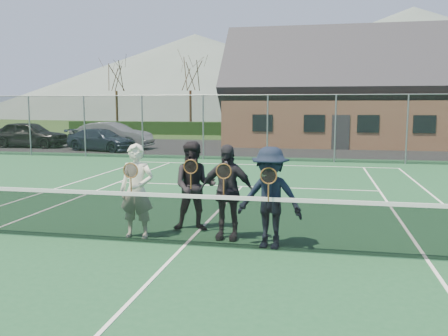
{
  "coord_description": "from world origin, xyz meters",
  "views": [
    {
      "loc": [
        2.34,
        -7.99,
        2.53
      ],
      "look_at": [
        0.42,
        1.5,
        1.25
      ],
      "focal_mm": 38.0,
      "sensor_mm": 36.0,
      "label": 1
    }
  ],
  "objects_px": {
    "tennis_net": "(185,217)",
    "player_b": "(194,186)",
    "car_b": "(112,136)",
    "player_c": "(227,192)",
    "clubhouse": "(347,83)",
    "car_a": "(29,134)",
    "car_c": "(102,140)",
    "player_a": "(137,191)",
    "player_d": "(270,198)"
  },
  "relations": [
    {
      "from": "car_c",
      "to": "player_c",
      "type": "xyz_separation_m",
      "value": [
        10.29,
        -16.06,
        0.31
      ]
    },
    {
      "from": "car_c",
      "to": "player_a",
      "type": "relative_size",
      "value": 2.35
    },
    {
      "from": "clubhouse",
      "to": "player_b",
      "type": "relative_size",
      "value": 8.67
    },
    {
      "from": "car_a",
      "to": "car_c",
      "type": "distance_m",
      "value": 5.46
    },
    {
      "from": "car_a",
      "to": "player_b",
      "type": "height_order",
      "value": "player_b"
    },
    {
      "from": "car_a",
      "to": "car_c",
      "type": "height_order",
      "value": "car_a"
    },
    {
      "from": "car_b",
      "to": "car_a",
      "type": "bearing_deg",
      "value": 92.54
    },
    {
      "from": "player_a",
      "to": "player_d",
      "type": "xyz_separation_m",
      "value": [
        2.54,
        -0.15,
        -0.0
      ]
    },
    {
      "from": "player_c",
      "to": "tennis_net",
      "type": "bearing_deg",
      "value": -137.75
    },
    {
      "from": "clubhouse",
      "to": "player_c",
      "type": "distance_m",
      "value": 23.84
    },
    {
      "from": "tennis_net",
      "to": "player_a",
      "type": "distance_m",
      "value": 1.15
    },
    {
      "from": "clubhouse",
      "to": "player_d",
      "type": "height_order",
      "value": "clubhouse"
    },
    {
      "from": "car_b",
      "to": "player_a",
      "type": "bearing_deg",
      "value": -152.66
    },
    {
      "from": "car_b",
      "to": "player_c",
      "type": "distance_m",
      "value": 20.17
    },
    {
      "from": "car_c",
      "to": "player_a",
      "type": "height_order",
      "value": "player_a"
    },
    {
      "from": "car_a",
      "to": "clubhouse",
      "type": "xyz_separation_m",
      "value": [
        18.96,
        6.16,
        3.2
      ]
    },
    {
      "from": "tennis_net",
      "to": "player_d",
      "type": "bearing_deg",
      "value": 7.18
    },
    {
      "from": "tennis_net",
      "to": "player_b",
      "type": "xyz_separation_m",
      "value": [
        -0.1,
        1.09,
        0.38
      ]
    },
    {
      "from": "player_b",
      "to": "player_d",
      "type": "distance_m",
      "value": 1.85
    },
    {
      "from": "clubhouse",
      "to": "player_d",
      "type": "distance_m",
      "value": 24.13
    },
    {
      "from": "car_b",
      "to": "tennis_net",
      "type": "bearing_deg",
      "value": -150.47
    },
    {
      "from": "car_c",
      "to": "tennis_net",
      "type": "distance_m",
      "value": 19.24
    },
    {
      "from": "clubhouse",
      "to": "player_a",
      "type": "xyz_separation_m",
      "value": [
        -5.04,
        -23.66,
        -3.07
      ]
    },
    {
      "from": "player_b",
      "to": "player_c",
      "type": "bearing_deg",
      "value": -33.45
    },
    {
      "from": "clubhouse",
      "to": "player_c",
      "type": "xyz_separation_m",
      "value": [
        -3.35,
        -23.41,
        -3.07
      ]
    },
    {
      "from": "car_a",
      "to": "player_c",
      "type": "relative_size",
      "value": 2.58
    },
    {
      "from": "car_b",
      "to": "player_d",
      "type": "xyz_separation_m",
      "value": [
        11.13,
        -17.76,
        0.15
      ]
    },
    {
      "from": "car_c",
      "to": "car_a",
      "type": "bearing_deg",
      "value": 91.82
    },
    {
      "from": "player_c",
      "to": "clubhouse",
      "type": "bearing_deg",
      "value": 81.86
    },
    {
      "from": "player_c",
      "to": "player_d",
      "type": "relative_size",
      "value": 1.0
    },
    {
      "from": "player_b",
      "to": "player_d",
      "type": "height_order",
      "value": "same"
    },
    {
      "from": "tennis_net",
      "to": "player_b",
      "type": "bearing_deg",
      "value": 95.48
    },
    {
      "from": "tennis_net",
      "to": "player_d",
      "type": "xyz_separation_m",
      "value": [
        1.51,
        0.19,
        0.38
      ]
    },
    {
      "from": "clubhouse",
      "to": "player_d",
      "type": "xyz_separation_m",
      "value": [
        -2.49,
        -23.81,
        -3.07
      ]
    },
    {
      "from": "clubhouse",
      "to": "car_a",
      "type": "bearing_deg",
      "value": -162.02
    },
    {
      "from": "car_b",
      "to": "player_d",
      "type": "height_order",
      "value": "player_d"
    },
    {
      "from": "player_c",
      "to": "player_a",
      "type": "bearing_deg",
      "value": -171.56
    },
    {
      "from": "clubhouse",
      "to": "player_c",
      "type": "height_order",
      "value": "clubhouse"
    },
    {
      "from": "car_a",
      "to": "car_b",
      "type": "distance_m",
      "value": 5.34
    },
    {
      "from": "player_a",
      "to": "player_d",
      "type": "bearing_deg",
      "value": -3.41
    },
    {
      "from": "tennis_net",
      "to": "player_c",
      "type": "distance_m",
      "value": 0.96
    },
    {
      "from": "car_c",
      "to": "player_d",
      "type": "distance_m",
      "value": 19.88
    },
    {
      "from": "clubhouse",
      "to": "player_d",
      "type": "relative_size",
      "value": 8.67
    },
    {
      "from": "car_a",
      "to": "player_a",
      "type": "xyz_separation_m",
      "value": [
        13.93,
        -17.5,
        0.13
      ]
    },
    {
      "from": "car_a",
      "to": "clubhouse",
      "type": "distance_m",
      "value": 20.19
    },
    {
      "from": "car_a",
      "to": "player_b",
      "type": "bearing_deg",
      "value": -139.08
    },
    {
      "from": "car_a",
      "to": "tennis_net",
      "type": "xyz_separation_m",
      "value": [
        14.96,
        -17.84,
        -0.25
      ]
    },
    {
      "from": "car_c",
      "to": "player_c",
      "type": "bearing_deg",
      "value": -132.9
    },
    {
      "from": "car_c",
      "to": "tennis_net",
      "type": "height_order",
      "value": "car_c"
    },
    {
      "from": "player_d",
      "to": "car_a",
      "type": "bearing_deg",
      "value": 133.02
    }
  ]
}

